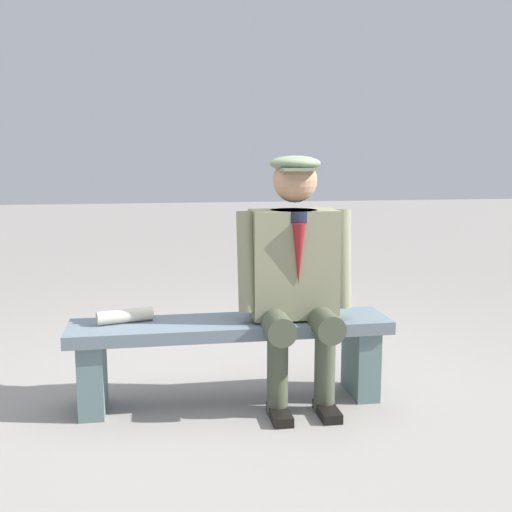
{
  "coord_description": "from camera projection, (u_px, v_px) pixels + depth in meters",
  "views": [
    {
      "loc": [
        0.4,
        3.22,
        1.34
      ],
      "look_at": [
        -0.14,
        0.0,
        0.81
      ],
      "focal_mm": 43.46,
      "sensor_mm": 36.0,
      "label": 1
    }
  ],
  "objects": [
    {
      "name": "ground_plane",
      "position": [
        232.0,
        402.0,
        3.41
      ],
      "size": [
        30.0,
        30.0,
        0.0
      ],
      "primitive_type": "plane",
      "color": "gray"
    },
    {
      "name": "bench",
      "position": [
        231.0,
        344.0,
        3.36
      ],
      "size": [
        1.73,
        0.37,
        0.46
      ],
      "color": "slate",
      "rests_on": "ground"
    },
    {
      "name": "seated_man",
      "position": [
        295.0,
        270.0,
        3.31
      ],
      "size": [
        0.63,
        0.52,
        1.34
      ],
      "color": "gray",
      "rests_on": "ground"
    },
    {
      "name": "rolled_magazine",
      "position": [
        125.0,
        316.0,
        3.3
      ],
      "size": [
        0.3,
        0.14,
        0.07
      ],
      "primitive_type": "cylinder",
      "rotation": [
        0.0,
        1.57,
        0.25
      ],
      "color": "beige",
      "rests_on": "bench"
    }
  ]
}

